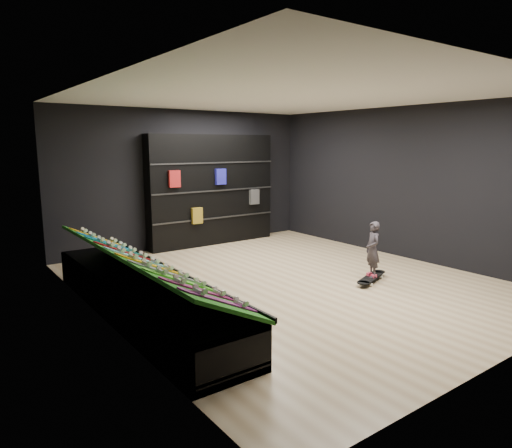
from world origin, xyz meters
TOP-DOWN VIEW (x-y plane):
  - floor at (0.00, 0.00)m, footprint 6.00×7.00m
  - ceiling at (0.00, 0.00)m, footprint 6.00×7.00m
  - wall_back at (0.00, 3.50)m, footprint 6.00×0.02m
  - wall_left at (-3.00, 0.00)m, footprint 0.02×7.00m
  - wall_right at (3.00, 0.00)m, footprint 0.02×7.00m
  - display_rack at (-2.55, 0.00)m, footprint 0.90×4.50m
  - turf_ramp at (-2.50, 0.00)m, footprint 0.92×4.50m
  - back_shelving at (0.54, 3.32)m, footprint 3.09×0.36m
  - floor_skateboard at (1.14, -0.81)m, footprint 0.99×0.55m
  - child at (1.14, -0.81)m, footprint 0.22×0.25m
  - display_board_0 at (-2.49, -1.90)m, footprint 0.93×0.22m
  - display_board_1 at (-2.49, -1.48)m, footprint 0.93×0.22m
  - display_board_2 at (-2.49, -1.06)m, footprint 0.93×0.22m
  - display_board_3 at (-2.49, -0.63)m, footprint 0.93×0.22m
  - display_board_4 at (-2.49, -0.21)m, footprint 0.93×0.22m
  - display_board_5 at (-2.49, 0.21)m, footprint 0.93×0.22m
  - display_board_6 at (-2.49, 0.63)m, footprint 0.93×0.22m
  - display_board_7 at (-2.49, 1.06)m, footprint 0.93×0.22m
  - display_board_8 at (-2.49, 1.48)m, footprint 0.93×0.22m
  - display_board_9 at (-2.49, 1.90)m, footprint 0.93×0.22m

SIDE VIEW (x-z plane):
  - floor at x=0.00m, z-range -0.01..0.01m
  - floor_skateboard at x=1.14m, z-range 0.00..0.09m
  - display_rack at x=-2.55m, z-range 0.00..0.50m
  - child at x=1.14m, z-range 0.09..0.65m
  - turf_ramp at x=-2.50m, z-range 0.48..0.94m
  - display_board_0 at x=-2.49m, z-range 0.49..0.99m
  - display_board_1 at x=-2.49m, z-range 0.49..0.99m
  - display_board_2 at x=-2.49m, z-range 0.49..0.99m
  - display_board_3 at x=-2.49m, z-range 0.49..0.99m
  - display_board_4 at x=-2.49m, z-range 0.49..0.99m
  - display_board_5 at x=-2.49m, z-range 0.49..0.99m
  - display_board_6 at x=-2.49m, z-range 0.49..0.99m
  - display_board_7 at x=-2.49m, z-range 0.49..0.99m
  - display_board_8 at x=-2.49m, z-range 0.49..0.99m
  - display_board_9 at x=-2.49m, z-range 0.49..0.99m
  - back_shelving at x=0.54m, z-range 0.00..2.47m
  - wall_back at x=0.00m, z-range 0.00..3.00m
  - wall_left at x=-3.00m, z-range 0.00..3.00m
  - wall_right at x=3.00m, z-range 0.00..3.00m
  - ceiling at x=0.00m, z-range 3.00..3.00m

